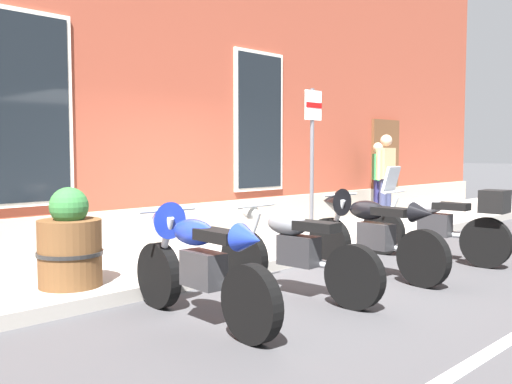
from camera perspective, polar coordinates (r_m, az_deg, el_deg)
ground_plane at (r=7.40m, az=1.68°, el=-8.02°), size 140.00×140.00×0.00m
sidewalk at (r=8.22m, az=-4.37°, el=-6.30°), size 27.35×2.35×0.15m
motorcycle_blue_sport at (r=5.22m, az=-6.12°, el=-6.69°), size 0.62×2.07×1.07m
motorcycle_grey_naked at (r=6.13m, az=3.79°, el=-6.00°), size 0.62×2.13×0.96m
motorcycle_black_sport at (r=7.25m, az=11.18°, el=-3.72°), size 0.62×2.12×1.07m
motorcycle_silver_touring at (r=8.41m, az=17.90°, el=-2.93°), size 0.62×2.21×1.33m
pedestrian_tan_coat at (r=11.68m, az=12.90°, el=1.91°), size 0.66×0.23×1.74m
pedestrian_striped_shirt at (r=12.68m, az=12.09°, el=1.67°), size 0.54×0.50×1.60m
parking_sign at (r=8.61m, az=5.68°, el=4.82°), size 0.36×0.07×2.35m
barrel_planter at (r=6.25m, az=-18.17°, el=-5.08°), size 0.68×0.68×1.04m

